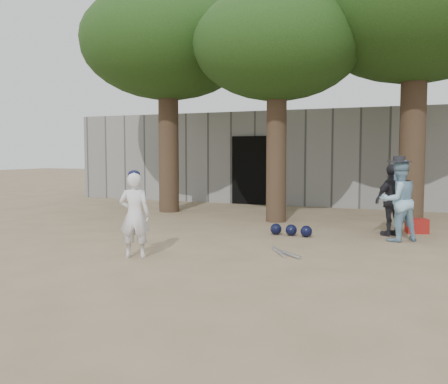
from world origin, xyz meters
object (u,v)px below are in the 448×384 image
at_px(red_bag, 417,226).
at_px(boy_player, 135,215).
at_px(spectator_dark, 392,200).
at_px(spectator_blue, 398,201).

bearing_deg(red_bag, boy_player, -132.79).
bearing_deg(boy_player, spectator_dark, -150.38).
height_order(spectator_dark, red_bag, spectator_dark).
bearing_deg(red_bag, spectator_blue, -105.08).
height_order(spectator_blue, spectator_dark, spectator_blue).
bearing_deg(spectator_dark, boy_player, -1.62).
bearing_deg(red_bag, spectator_dark, -129.51).
relative_size(spectator_blue, red_bag, 3.65).
relative_size(spectator_dark, red_bag, 3.42).
bearing_deg(spectator_blue, spectator_dark, -114.44).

